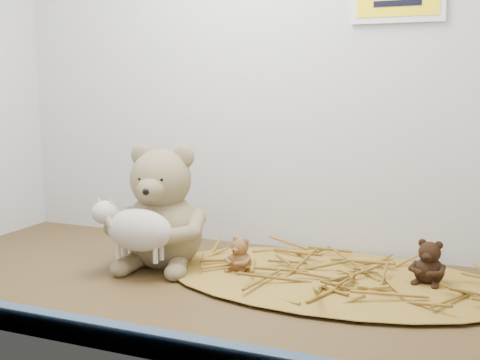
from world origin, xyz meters
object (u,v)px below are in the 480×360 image
at_px(main_teddy, 162,206).
at_px(toy_lamb, 139,230).
at_px(mini_teddy_brown, 429,260).
at_px(mini_teddy_tan, 240,253).

height_order(main_teddy, toy_lamb, main_teddy).
bearing_deg(toy_lamb, mini_teddy_brown, 15.84).
relative_size(mini_teddy_tan, mini_teddy_brown, 0.83).
distance_m(main_teddy, mini_teddy_tan, 0.19).
height_order(main_teddy, mini_teddy_brown, main_teddy).
distance_m(toy_lamb, mini_teddy_tan, 0.20).
bearing_deg(mini_teddy_brown, main_teddy, -163.85).
distance_m(main_teddy, mini_teddy_brown, 0.52).
xyz_separation_m(main_teddy, mini_teddy_tan, (0.17, -0.01, -0.08)).
bearing_deg(mini_teddy_tan, main_teddy, -168.46).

